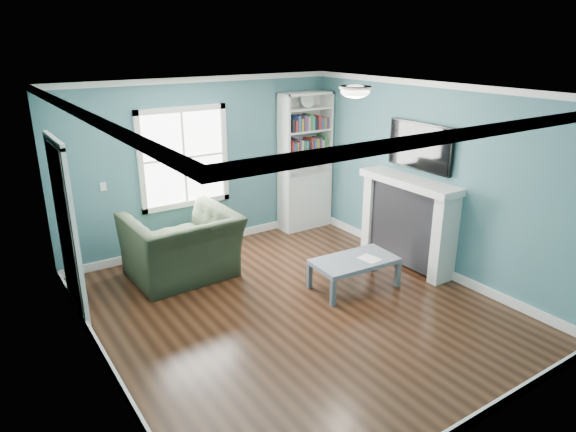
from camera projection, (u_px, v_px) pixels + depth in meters
floor at (296, 309)px, 6.27m from camera, size 5.00×5.00×0.00m
room_walls at (296, 184)px, 5.75m from camera, size 5.00×5.00×5.00m
trim at (296, 213)px, 5.86m from camera, size 4.50×5.00×2.60m
window at (184, 158)px, 7.58m from camera, size 1.40×0.06×1.50m
bookshelf at (305, 175)px, 8.70m from camera, size 0.90×0.35×2.31m
fireplace at (408, 223)px, 7.31m from camera, size 0.44×1.58×1.30m
tv at (420, 146)px, 7.01m from camera, size 0.06×1.10×0.65m
door at (66, 229)px, 5.85m from camera, size 0.12×0.98×2.17m
ceiling_fixture at (355, 91)px, 5.98m from camera, size 0.38×0.38×0.15m
light_switch at (103, 187)px, 7.03m from camera, size 0.08×0.01×0.12m
recliner at (181, 235)px, 6.92m from camera, size 1.42×0.95×1.22m
coffee_table at (354, 263)px, 6.71m from camera, size 1.14×0.67×0.40m
paper_sheet at (369, 259)px, 6.70m from camera, size 0.25×0.30×0.00m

